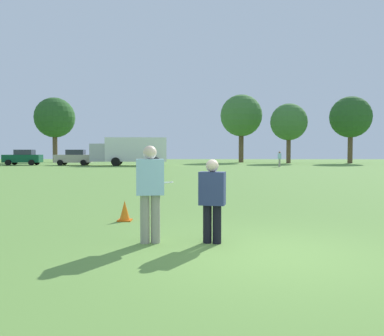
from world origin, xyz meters
name	(u,v)px	position (x,y,z in m)	size (l,w,h in m)	color
ground_plane	(267,255)	(0.00, 0.00, 0.00)	(151.70, 151.70, 0.00)	#608C3D
player_thrower	(150,188)	(-1.95, 0.81, 0.98)	(0.53, 0.35, 1.75)	gray
player_defender	(212,197)	(-0.84, 0.80, 0.84)	(0.50, 0.36, 1.50)	black
frisbee	(166,183)	(-1.68, 0.99, 1.07)	(0.27, 0.27, 0.07)	white
traffic_cone	(125,211)	(-2.82, 3.08, 0.23)	(0.32, 0.32, 0.48)	#D8590C
parked_car_mid_left	(23,157)	(-21.49, 40.39, 0.92)	(4.33, 2.47, 1.82)	#0C4C2D
parked_car_center	(74,157)	(-15.43, 40.20, 0.92)	(4.33, 2.47, 1.82)	#B7AD99
box_truck	(131,150)	(-8.61, 39.17, 1.75)	(8.66, 3.43, 3.18)	white
bystander_sideline_watcher	(280,158)	(7.60, 35.99, 0.92)	(0.30, 0.47, 1.64)	gray
tree_center_elm	(55,118)	(-21.79, 51.85, 6.48)	(5.80, 5.80, 9.42)	brown
tree_east_birch	(241,116)	(5.37, 52.54, 6.81)	(6.09, 6.09, 9.90)	brown
tree_east_oak	(289,122)	(11.32, 48.19, 5.56)	(4.98, 4.98, 8.09)	brown
tree_far_east_pine	(351,117)	(19.70, 48.37, 6.23)	(5.57, 5.57, 9.05)	brown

